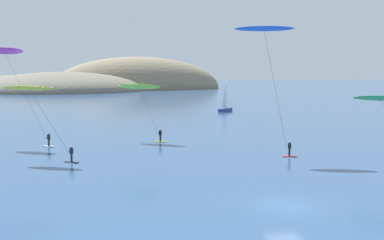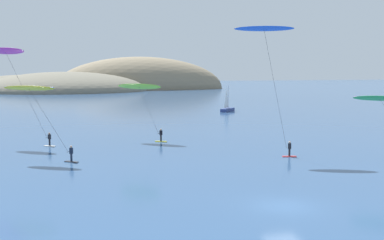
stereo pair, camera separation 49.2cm
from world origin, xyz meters
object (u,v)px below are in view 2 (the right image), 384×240
(kitesurfer_green, at_px, (383,103))
(kitesurfer_magenta, at_px, (8,57))
(kitesurfer_blue, at_px, (266,37))
(kitesurfer_lime, at_px, (140,89))
(sailboat_near, at_px, (228,108))
(kitesurfer_yellow, at_px, (32,93))

(kitesurfer_green, relative_size, kitesurfer_magenta, 0.57)
(kitesurfer_blue, bearing_deg, kitesurfer_lime, 127.56)
(sailboat_near, relative_size, kitesurfer_yellow, 0.73)
(kitesurfer_magenta, height_order, kitesurfer_yellow, kitesurfer_magenta)
(kitesurfer_magenta, bearing_deg, kitesurfer_blue, -29.93)
(kitesurfer_blue, relative_size, kitesurfer_magenta, 1.16)
(kitesurfer_green, distance_m, kitesurfer_blue, 13.73)
(kitesurfer_yellow, bearing_deg, kitesurfer_blue, -9.32)
(sailboat_near, bearing_deg, kitesurfer_blue, -104.78)
(kitesurfer_lime, height_order, kitesurfer_magenta, kitesurfer_magenta)
(kitesurfer_green, relative_size, kitesurfer_yellow, 0.88)
(kitesurfer_blue, height_order, kitesurfer_magenta, kitesurfer_blue)
(kitesurfer_yellow, bearing_deg, kitesurfer_lime, 39.89)
(sailboat_near, relative_size, kitesurfer_green, 0.83)
(kitesurfer_yellow, bearing_deg, sailboat_near, 51.80)
(sailboat_near, xyz_separation_m, kitesurfer_yellow, (-37.69, -47.90, 6.34))
(sailboat_near, height_order, kitesurfer_yellow, kitesurfer_yellow)
(kitesurfer_lime, xyz_separation_m, kitesurfer_blue, (11.24, -14.62, 6.04))
(kitesurfer_lime, bearing_deg, kitesurfer_blue, -52.44)
(kitesurfer_green, bearing_deg, sailboat_near, 86.62)
(kitesurfer_yellow, bearing_deg, kitesurfer_magenta, 106.11)
(kitesurfer_magenta, bearing_deg, kitesurfer_lime, -4.17)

